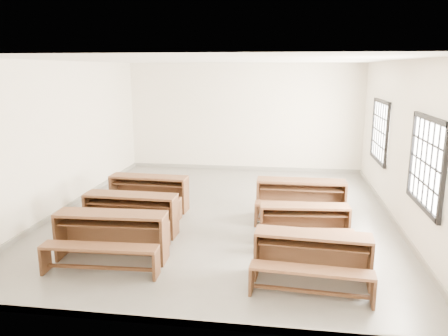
# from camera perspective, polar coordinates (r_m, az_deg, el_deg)

# --- Properties ---
(room) EXTENTS (8.50, 8.50, 3.20)m
(room) POSITION_cam_1_polar(r_m,az_deg,el_deg) (8.96, 0.57, 7.13)
(room) COLOR slate
(room) RESTS_ON ground
(desk_set_0) EXTENTS (1.81, 0.99, 0.80)m
(desk_set_0) POSITION_cam_1_polar(r_m,az_deg,el_deg) (7.27, -14.61, -8.30)
(desk_set_0) COLOR brown
(desk_set_0) RESTS_ON ground
(desk_set_1) EXTENTS (1.75, 0.94, 0.78)m
(desk_set_1) POSITION_cam_1_polar(r_m,az_deg,el_deg) (8.29, -12.19, -5.61)
(desk_set_1) COLOR brown
(desk_set_1) RESTS_ON ground
(desk_set_2) EXTENTS (1.74, 0.96, 0.76)m
(desk_set_2) POSITION_cam_1_polar(r_m,az_deg,el_deg) (9.64, -9.87, -2.94)
(desk_set_2) COLOR brown
(desk_set_2) RESTS_ON ground
(desk_set_3) EXTENTS (1.71, 0.97, 0.74)m
(desk_set_3) POSITION_cam_1_polar(r_m,az_deg,el_deg) (6.49, 11.44, -11.09)
(desk_set_3) COLOR brown
(desk_set_3) RESTS_ON ground
(desk_set_4) EXTENTS (1.62, 0.94, 0.70)m
(desk_set_4) POSITION_cam_1_polar(r_m,az_deg,el_deg) (7.86, 10.47, -6.92)
(desk_set_4) COLOR brown
(desk_set_4) RESTS_ON ground
(desk_set_5) EXTENTS (1.81, 0.94, 0.81)m
(desk_set_5) POSITION_cam_1_polar(r_m,az_deg,el_deg) (9.10, 9.99, -3.70)
(desk_set_5) COLOR brown
(desk_set_5) RESTS_ON ground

